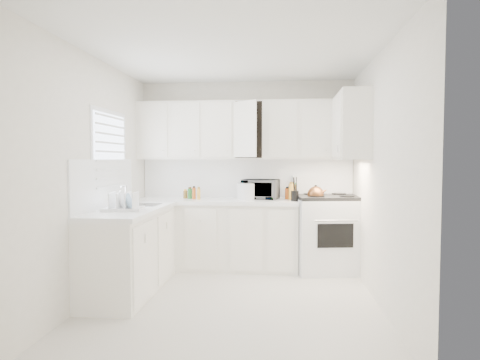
# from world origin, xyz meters

# --- Properties ---
(floor) EXTENTS (3.20, 3.20, 0.00)m
(floor) POSITION_xyz_m (0.00, 0.00, 0.00)
(floor) COLOR silver
(floor) RESTS_ON ground
(ceiling) EXTENTS (3.20, 3.20, 0.00)m
(ceiling) POSITION_xyz_m (0.00, 0.00, 2.60)
(ceiling) COLOR white
(ceiling) RESTS_ON ground
(wall_back) EXTENTS (3.00, 0.00, 3.00)m
(wall_back) POSITION_xyz_m (0.00, 1.60, 1.30)
(wall_back) COLOR white
(wall_back) RESTS_ON ground
(wall_front) EXTENTS (3.00, 0.00, 3.00)m
(wall_front) POSITION_xyz_m (0.00, -1.60, 1.30)
(wall_front) COLOR white
(wall_front) RESTS_ON ground
(wall_left) EXTENTS (0.00, 3.20, 3.20)m
(wall_left) POSITION_xyz_m (-1.50, 0.00, 1.30)
(wall_left) COLOR white
(wall_left) RESTS_ON ground
(wall_right) EXTENTS (0.00, 3.20, 3.20)m
(wall_right) POSITION_xyz_m (1.50, 0.00, 1.30)
(wall_right) COLOR white
(wall_right) RESTS_ON ground
(window_blinds) EXTENTS (0.06, 0.96, 1.06)m
(window_blinds) POSITION_xyz_m (-1.48, 0.35, 1.55)
(window_blinds) COLOR white
(window_blinds) RESTS_ON wall_left
(lower_cabinets_back) EXTENTS (2.22, 0.60, 0.90)m
(lower_cabinets_back) POSITION_xyz_m (-0.39, 1.30, 0.45)
(lower_cabinets_back) COLOR white
(lower_cabinets_back) RESTS_ON floor
(lower_cabinets_left) EXTENTS (0.60, 1.60, 0.90)m
(lower_cabinets_left) POSITION_xyz_m (-1.20, 0.20, 0.45)
(lower_cabinets_left) COLOR white
(lower_cabinets_left) RESTS_ON floor
(countertop_back) EXTENTS (2.24, 0.64, 0.05)m
(countertop_back) POSITION_xyz_m (-0.39, 1.29, 0.93)
(countertop_back) COLOR white
(countertop_back) RESTS_ON lower_cabinets_back
(countertop_left) EXTENTS (0.64, 1.62, 0.05)m
(countertop_left) POSITION_xyz_m (-1.19, 0.20, 0.93)
(countertop_left) COLOR white
(countertop_left) RESTS_ON lower_cabinets_left
(backsplash_back) EXTENTS (2.98, 0.02, 0.55)m
(backsplash_back) POSITION_xyz_m (0.00, 1.59, 1.23)
(backsplash_back) COLOR white
(backsplash_back) RESTS_ON wall_back
(backsplash_left) EXTENTS (0.02, 1.60, 0.55)m
(backsplash_left) POSITION_xyz_m (-1.49, 0.20, 1.23)
(backsplash_left) COLOR white
(backsplash_left) RESTS_ON wall_left
(upper_cabinets_back) EXTENTS (3.00, 0.33, 0.80)m
(upper_cabinets_back) POSITION_xyz_m (0.00, 1.44, 1.50)
(upper_cabinets_back) COLOR white
(upper_cabinets_back) RESTS_ON wall_back
(upper_cabinets_right) EXTENTS (0.33, 0.90, 0.80)m
(upper_cabinets_right) POSITION_xyz_m (1.33, 0.82, 1.50)
(upper_cabinets_right) COLOR white
(upper_cabinets_right) RESTS_ON wall_right
(sink) EXTENTS (0.42, 0.38, 0.30)m
(sink) POSITION_xyz_m (-1.19, 0.55, 1.07)
(sink) COLOR gray
(sink) RESTS_ON countertop_left
(stove) EXTENTS (0.94, 0.82, 1.30)m
(stove) POSITION_xyz_m (1.13, 1.29, 0.65)
(stove) COLOR white
(stove) RESTS_ON floor
(tea_kettle) EXTENTS (0.31, 0.28, 0.24)m
(tea_kettle) POSITION_xyz_m (0.95, 1.13, 1.06)
(tea_kettle) COLOR brown
(tea_kettle) RESTS_ON stove
(frying_pan) EXTENTS (0.43, 0.54, 0.04)m
(frying_pan) POSITION_xyz_m (1.31, 1.45, 0.97)
(frying_pan) COLOR black
(frying_pan) RESTS_ON stove
(microwave) EXTENTS (0.53, 0.36, 0.33)m
(microwave) POSITION_xyz_m (0.21, 1.44, 1.12)
(microwave) COLOR gray
(microwave) RESTS_ON countertop_back
(rice_cooker) EXTENTS (0.32, 0.32, 0.26)m
(rice_cooker) POSITION_xyz_m (0.02, 1.35, 1.08)
(rice_cooker) COLOR white
(rice_cooker) RESTS_ON countertop_back
(paper_towel) EXTENTS (0.12, 0.12, 0.27)m
(paper_towel) POSITION_xyz_m (0.05, 1.43, 1.08)
(paper_towel) COLOR white
(paper_towel) RESTS_ON countertop_back
(utensil_crock) EXTENTS (0.13, 0.13, 0.33)m
(utensil_crock) POSITION_xyz_m (0.68, 1.18, 1.11)
(utensil_crock) COLOR black
(utensil_crock) RESTS_ON countertop_back
(dish_rack) EXTENTS (0.45, 0.36, 0.23)m
(dish_rack) POSITION_xyz_m (-1.20, 0.01, 1.06)
(dish_rack) COLOR white
(dish_rack) RESTS_ON countertop_left
(spice_left_0) EXTENTS (0.06, 0.06, 0.13)m
(spice_left_0) POSITION_xyz_m (-0.85, 1.42, 1.02)
(spice_left_0) COLOR olive
(spice_left_0) RESTS_ON countertop_back
(spice_left_1) EXTENTS (0.06, 0.06, 0.13)m
(spice_left_1) POSITION_xyz_m (-0.78, 1.33, 1.02)
(spice_left_1) COLOR #27752D
(spice_left_1) RESTS_ON countertop_back
(spice_left_2) EXTENTS (0.06, 0.06, 0.13)m
(spice_left_2) POSITION_xyz_m (-0.70, 1.42, 1.02)
(spice_left_2) COLOR #D25C1C
(spice_left_2) RESTS_ON countertop_back
(spice_left_3) EXTENTS (0.06, 0.06, 0.13)m
(spice_left_3) POSITION_xyz_m (-0.62, 1.33, 1.02)
(spice_left_3) COLOR #F8B23A
(spice_left_3) RESTS_ON countertop_back
(sauce_right_0) EXTENTS (0.06, 0.06, 0.19)m
(sauce_right_0) POSITION_xyz_m (0.58, 1.46, 1.05)
(sauce_right_0) COLOR #D25C1C
(sauce_right_0) RESTS_ON countertop_back
(sauce_right_1) EXTENTS (0.06, 0.06, 0.19)m
(sauce_right_1) POSITION_xyz_m (0.64, 1.40, 1.05)
(sauce_right_1) COLOR #F8B23A
(sauce_right_1) RESTS_ON countertop_back
(sauce_right_2) EXTENTS (0.06, 0.06, 0.19)m
(sauce_right_2) POSITION_xyz_m (0.69, 1.46, 1.05)
(sauce_right_2) COLOR #4C3715
(sauce_right_2) RESTS_ON countertop_back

